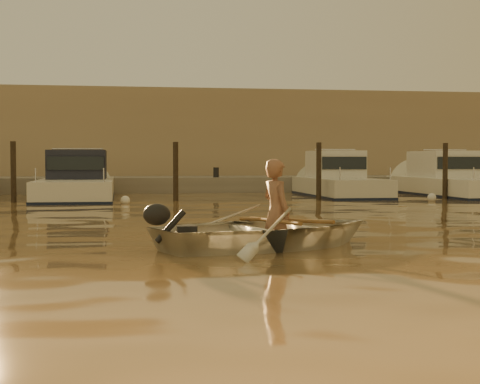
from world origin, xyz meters
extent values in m
plane|color=brown|center=(0.00, 0.00, 0.00)|extent=(160.00, 160.00, 0.00)
imported|color=silver|center=(0.27, 0.31, 0.27)|extent=(4.48, 3.83, 0.78)
imported|color=#906048|center=(0.36, 0.35, 0.55)|extent=(0.60, 0.72, 1.70)
cylinder|color=brown|center=(0.50, 0.40, 0.42)|extent=(1.17, 1.81, 0.13)
cylinder|color=brown|center=(0.31, 0.33, 0.42)|extent=(0.43, 2.08, 0.13)
cylinder|color=#2D2319|center=(-5.50, 13.80, 0.90)|extent=(0.18, 0.18, 2.20)
cylinder|color=#2D2319|center=(-0.20, 13.80, 0.90)|extent=(0.18, 0.18, 2.20)
cylinder|color=#2D2319|center=(4.80, 13.80, 0.90)|extent=(0.18, 0.18, 2.20)
cylinder|color=#2D2319|center=(9.50, 13.80, 0.90)|extent=(0.18, 0.18, 2.20)
sphere|color=white|center=(-1.91, 12.59, 0.10)|extent=(0.30, 0.30, 0.30)
sphere|color=#C96E17|center=(3.32, 13.85, 0.10)|extent=(0.30, 0.30, 0.30)
sphere|color=silver|center=(8.51, 12.70, 0.10)|extent=(0.30, 0.30, 0.30)
cube|color=gray|center=(0.00, 21.50, 0.15)|extent=(52.00, 4.00, 1.00)
cube|color=#9E8466|center=(0.00, 27.00, 2.40)|extent=(46.00, 7.00, 4.80)
camera|label=1|loc=(-2.12, -11.06, 1.38)|focal=55.00mm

